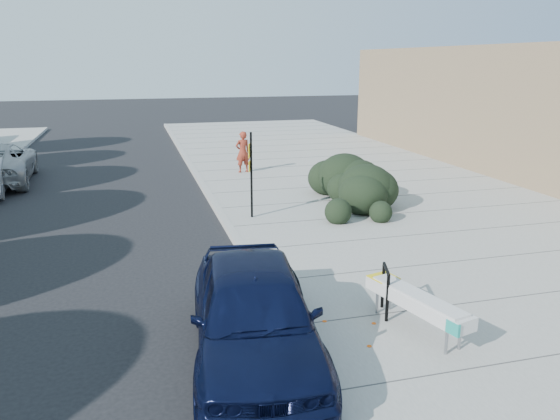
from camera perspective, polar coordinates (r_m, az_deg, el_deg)
The scene contains 9 objects.
ground at distance 11.40m, azimuth -1.67°, elevation -8.20°, with size 120.00×120.00×0.00m, color black.
sidewalk_near at distance 17.73m, azimuth 12.23°, elevation 0.38°, with size 11.20×50.00×0.15m, color gray.
curb_near at distance 15.99m, azimuth -5.91°, elevation -0.95°, with size 0.22×50.00×0.17m, color #9E9E99.
bench at distance 9.50m, azimuth 14.09°, elevation -9.26°, with size 0.97×2.23×0.66m.
bike_rack at distance 9.95m, azimuth 10.96°, elevation -7.82°, with size 0.23×0.59×0.89m.
sign_post at distance 15.58m, azimuth -3.07°, elevation 4.25°, with size 0.14×0.27×2.47m.
hedge at distance 17.27m, azimuth 6.96°, elevation 3.28°, with size 2.19×4.37×1.64m, color black.
sedan_navy at distance 8.53m, azimuth -2.70°, elevation -10.73°, with size 1.90×4.73×1.61m, color black.
pedestrian at distance 22.21m, azimuth -3.92°, elevation 6.08°, with size 0.61×0.40×1.66m, color maroon.
Camera 1 is at (-2.44, -10.16, 4.56)m, focal length 35.00 mm.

